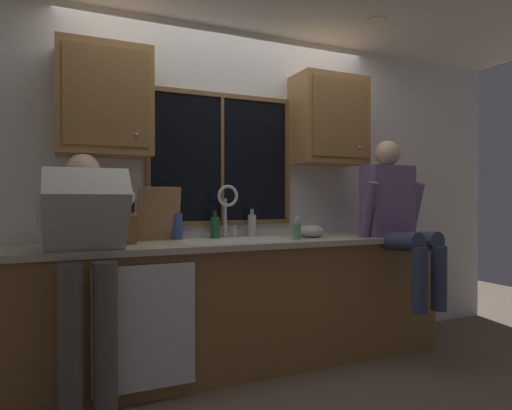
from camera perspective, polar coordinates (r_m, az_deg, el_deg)
back_wall at (r=3.51m, az=-3.98°, el=1.73°), size 5.57×0.12×2.55m
ceiling_downlight_right at (r=3.66m, az=15.27°, el=22.02°), size 0.14×0.14×0.01m
window_glass at (r=3.44m, az=-4.45°, el=5.92°), size 1.10×0.02×0.95m
window_frame_top at (r=3.51m, az=-4.40°, el=13.96°), size 1.17×0.02×0.04m
window_frame_bottom at (r=3.42m, az=-4.38°, el=-2.30°), size 1.17×0.02×0.04m
window_frame_left at (r=3.28m, az=-13.79°, el=6.15°), size 0.03×0.02×0.95m
window_frame_right at (r=3.66m, az=4.03°, el=5.61°), size 0.03×0.02×0.95m
window_mullion_center at (r=3.43m, az=-4.38°, el=5.94°), size 0.02×0.02×0.95m
lower_cabinet_run at (r=3.28m, az=-1.79°, el=-12.92°), size 3.17×0.58×0.88m
countertop at (r=3.18m, az=-1.65°, el=-4.92°), size 3.23×0.62×0.04m
dishwasher_front at (r=2.77m, az=-14.13°, el=-15.12°), size 0.60×0.02×0.74m
upper_cabinet_left at (r=3.14m, az=-19.01°, el=12.55°), size 0.60×0.36×0.72m
upper_cabinet_right at (r=3.74m, az=9.43°, el=10.69°), size 0.60×0.36×0.72m
sink at (r=3.18m, az=-2.64°, el=-6.34°), size 0.80×0.46×0.21m
faucet at (r=3.33m, az=-3.66°, el=0.04°), size 0.18×0.09×0.40m
person_standing at (r=2.67m, az=-21.12°, el=-5.24°), size 0.53×0.71×1.50m
person_sitting_on_counter at (r=3.58m, az=17.68°, el=-1.06°), size 0.54×0.60×1.26m
knife_block at (r=3.01m, az=-16.42°, el=-2.82°), size 0.12×0.18×0.32m
cutting_board at (r=3.21m, az=-12.43°, el=-1.13°), size 0.30×0.10×0.39m
mixing_bowl at (r=3.44m, az=7.11°, el=-3.39°), size 0.21×0.21×0.10m
soap_dispenser at (r=3.18m, az=5.27°, el=-3.40°), size 0.06×0.07×0.17m
bottle_green_glass at (r=3.45m, az=-0.53°, el=-2.58°), size 0.07×0.07×0.23m
bottle_tall_clear at (r=3.32m, az=-5.33°, el=-2.83°), size 0.07×0.07×0.21m
bottle_amber_small at (r=3.26m, az=-10.12°, el=-2.60°), size 0.07×0.07×0.25m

